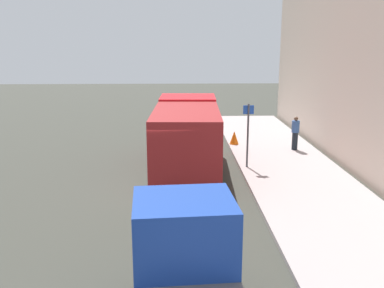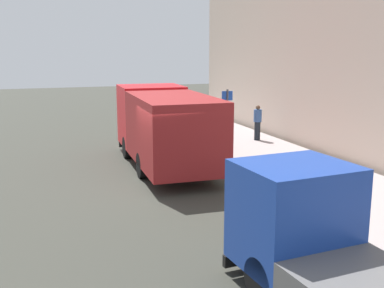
{
  "view_description": "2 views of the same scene",
  "coord_description": "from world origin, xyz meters",
  "px_view_note": "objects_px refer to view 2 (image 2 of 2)",
  "views": [
    {
      "loc": [
        0.39,
        -14.68,
        5.29
      ],
      "look_at": [
        0.97,
        2.31,
        1.18
      ],
      "focal_mm": 39.94,
      "sensor_mm": 36.0,
      "label": 1
    },
    {
      "loc": [
        -3.97,
        -14.05,
        4.37
      ],
      "look_at": [
        1.14,
        0.44,
        1.22
      ],
      "focal_mm": 44.21,
      "sensor_mm": 36.0,
      "label": 2
    }
  ],
  "objects_px": {
    "small_flatbed_truck": "(332,254)",
    "pedestrian_walking": "(258,122)",
    "large_utility_truck": "(165,125)",
    "traffic_cone_orange": "(192,132)",
    "street_sign_post": "(227,118)"
  },
  "relations": [
    {
      "from": "small_flatbed_truck",
      "to": "pedestrian_walking",
      "type": "relative_size",
      "value": 3.46
    },
    {
      "from": "large_utility_truck",
      "to": "pedestrian_walking",
      "type": "height_order",
      "value": "large_utility_truck"
    },
    {
      "from": "traffic_cone_orange",
      "to": "small_flatbed_truck",
      "type": "bearing_deg",
      "value": -100.52
    },
    {
      "from": "small_flatbed_truck",
      "to": "pedestrian_walking",
      "type": "bearing_deg",
      "value": 63.45
    },
    {
      "from": "large_utility_truck",
      "to": "pedestrian_walking",
      "type": "xyz_separation_m",
      "value": [
        5.31,
        2.97,
        -0.6
      ]
    },
    {
      "from": "small_flatbed_truck",
      "to": "large_utility_truck",
      "type": "bearing_deg",
      "value": 84.8
    },
    {
      "from": "large_utility_truck",
      "to": "small_flatbed_truck",
      "type": "xyz_separation_m",
      "value": [
        -0.19,
        -10.38,
        -0.52
      ]
    },
    {
      "from": "large_utility_truck",
      "to": "traffic_cone_orange",
      "type": "relative_size",
      "value": 10.81
    },
    {
      "from": "large_utility_truck",
      "to": "street_sign_post",
      "type": "xyz_separation_m",
      "value": [
        2.53,
        0.14,
        0.12
      ]
    },
    {
      "from": "street_sign_post",
      "to": "large_utility_truck",
      "type": "bearing_deg",
      "value": -176.82
    },
    {
      "from": "small_flatbed_truck",
      "to": "street_sign_post",
      "type": "bearing_deg",
      "value": 71.36
    },
    {
      "from": "traffic_cone_orange",
      "to": "pedestrian_walking",
      "type": "bearing_deg",
      "value": -24.21
    },
    {
      "from": "small_flatbed_truck",
      "to": "traffic_cone_orange",
      "type": "xyz_separation_m",
      "value": [
        2.71,
        14.61,
        -0.6
      ]
    },
    {
      "from": "small_flatbed_truck",
      "to": "traffic_cone_orange",
      "type": "relative_size",
      "value": 8.38
    },
    {
      "from": "small_flatbed_truck",
      "to": "street_sign_post",
      "type": "relative_size",
      "value": 2.1
    }
  ]
}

